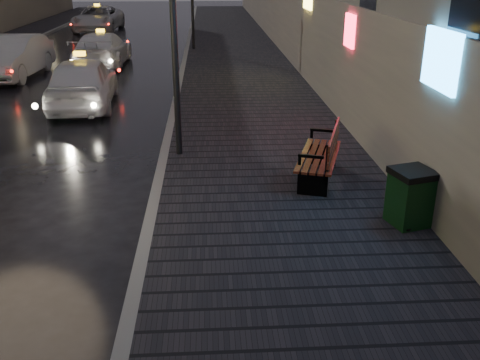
# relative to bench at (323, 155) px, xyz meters

# --- Properties ---
(ground) EXTENTS (120.00, 120.00, 0.00)m
(ground) POSITION_rel_bench_xyz_m (-4.77, -4.27, -0.67)
(ground) COLOR black
(ground) RESTS_ON ground
(sidewalk) EXTENTS (4.60, 58.00, 0.15)m
(sidewalk) POSITION_rel_bench_xyz_m (-0.87, 16.73, -0.59)
(sidewalk) COLOR black
(sidewalk) RESTS_ON ground
(curb) EXTENTS (0.20, 58.00, 0.15)m
(curb) POSITION_rel_bench_xyz_m (-3.27, 16.73, -0.59)
(curb) COLOR slate
(curb) RESTS_ON ground
(curb_far) EXTENTS (0.20, 58.00, 0.15)m
(curb_far) POSITION_rel_bench_xyz_m (-12.17, 16.73, -0.59)
(curb_far) COLOR slate
(curb_far) RESTS_ON ground
(bench) EXTENTS (1.29, 2.14, 1.03)m
(bench) POSITION_rel_bench_xyz_m (0.00, 0.00, 0.00)
(bench) COLOR black
(bench) RESTS_ON sidewalk
(trash_bin) EXTENTS (0.77, 0.77, 0.95)m
(trash_bin) POSITION_rel_bench_xyz_m (1.03, -2.02, -0.03)
(trash_bin) COLOR black
(trash_bin) RESTS_ON sidewalk
(taxi_near) EXTENTS (2.19, 4.71, 1.56)m
(taxi_near) POSITION_rel_bench_xyz_m (-6.08, 6.77, 0.11)
(taxi_near) COLOR silver
(taxi_near) RESTS_ON ground
(car_left_mid) EXTENTS (1.96, 4.91, 1.59)m
(car_left_mid) POSITION_rel_bench_xyz_m (-9.72, 11.55, 0.13)
(car_left_mid) COLOR #9F9FA7
(car_left_mid) RESTS_ON ground
(taxi_mid) EXTENTS (2.01, 4.92, 1.43)m
(taxi_mid) POSITION_rel_bench_xyz_m (-6.75, 13.89, 0.05)
(taxi_mid) COLOR white
(taxi_mid) RESTS_ON ground
(taxi_far) EXTENTS (2.81, 5.71, 1.56)m
(taxi_far) POSITION_rel_bench_xyz_m (-9.33, 27.04, 0.11)
(taxi_far) COLOR #BCBCC2
(taxi_far) RESTS_ON ground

